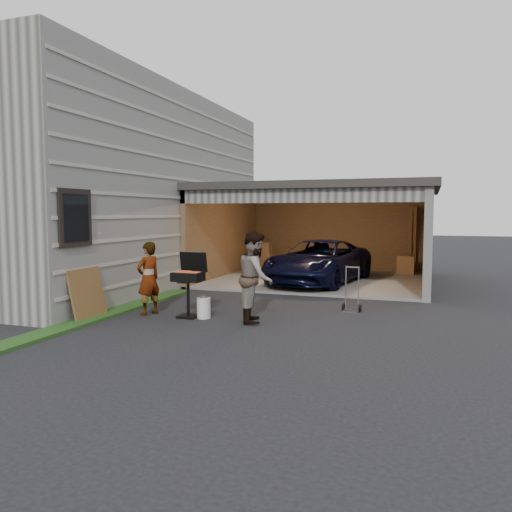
# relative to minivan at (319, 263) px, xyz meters

# --- Properties ---
(ground) EXTENTS (80.00, 80.00, 0.00)m
(ground) POSITION_rel_minivan_xyz_m (-0.90, -5.58, -0.62)
(ground) COLOR black
(ground) RESTS_ON ground
(house) EXTENTS (7.00, 11.00, 5.50)m
(house) POSITION_rel_minivan_xyz_m (-6.90, -1.58, 2.13)
(house) COLOR #474744
(house) RESTS_ON ground
(groundcover_strip) EXTENTS (0.50, 8.00, 0.06)m
(groundcover_strip) POSITION_rel_minivan_xyz_m (-3.15, -6.58, -0.59)
(groundcover_strip) COLOR #193814
(groundcover_strip) RESTS_ON ground
(garage) EXTENTS (6.80, 6.30, 2.90)m
(garage) POSITION_rel_minivan_xyz_m (-0.14, 1.22, 1.25)
(garage) COLOR #605E59
(garage) RESTS_ON ground
(minivan) EXTENTS (2.73, 4.72, 1.24)m
(minivan) POSITION_rel_minivan_xyz_m (0.00, 0.00, 0.00)
(minivan) COLOR black
(minivan) RESTS_ON ground
(woman) EXTENTS (0.53, 0.64, 1.50)m
(woman) POSITION_rel_minivan_xyz_m (-2.41, -5.37, 0.13)
(woman) COLOR #A1ABCA
(woman) RESTS_ON ground
(man) EXTENTS (0.87, 0.99, 1.73)m
(man) POSITION_rel_minivan_xyz_m (-0.10, -5.29, 0.25)
(man) COLOR #4E291F
(man) RESTS_ON ground
(bbq_grill) EXTENTS (0.58, 0.51, 1.30)m
(bbq_grill) POSITION_rel_minivan_xyz_m (-1.50, -5.34, 0.16)
(bbq_grill) COLOR black
(bbq_grill) RESTS_ON ground
(propane_tank) EXTENTS (0.30, 0.30, 0.41)m
(propane_tank) POSITION_rel_minivan_xyz_m (-1.18, -5.34, -0.41)
(propane_tank) COLOR white
(propane_tank) RESTS_ON ground
(plywood_panel) EXTENTS (0.26, 0.95, 1.04)m
(plywood_panel) POSITION_rel_minivan_xyz_m (-3.30, -6.18, -0.10)
(plywood_panel) COLOR brown
(plywood_panel) RESTS_ON ground
(hand_truck) EXTENTS (0.40, 0.30, 0.97)m
(hand_truck) POSITION_rel_minivan_xyz_m (1.50, -3.71, -0.43)
(hand_truck) COLOR slate
(hand_truck) RESTS_ON ground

